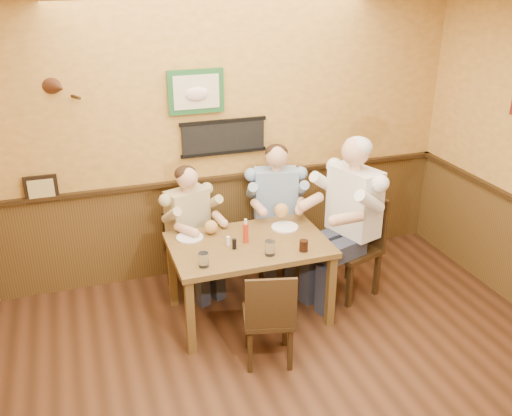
{
  "coord_description": "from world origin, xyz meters",
  "views": [
    {
      "loc": [
        -1.38,
        -2.82,
        3.07
      ],
      "look_at": [
        0.06,
        1.45,
        1.1
      ],
      "focal_mm": 40.0,
      "sensor_mm": 36.0,
      "label": 1
    }
  ],
  "objects_px": {
    "dining_table": "(249,252)",
    "chair_back_left": "(189,251)",
    "diner_tan_shirt": "(189,235)",
    "pepper_shaker": "(234,244)",
    "hot_sauce_bottle": "(246,232)",
    "chair_back_right": "(275,233)",
    "cola_tumbler": "(304,246)",
    "diner_white_elder": "(353,227)",
    "diner_blue_polo": "(275,216)",
    "chair_right_end": "(351,247)",
    "chair_near_side": "(268,314)",
    "water_glass_mid": "(270,248)",
    "water_glass_left": "(204,260)",
    "salt_shaker": "(228,241)"
  },
  "relations": [
    {
      "from": "chair_right_end",
      "to": "chair_near_side",
      "type": "relative_size",
      "value": 1.17
    },
    {
      "from": "water_glass_left",
      "to": "dining_table",
      "type": "bearing_deg",
      "value": 31.21
    },
    {
      "from": "diner_tan_shirt",
      "to": "water_glass_left",
      "type": "distance_m",
      "value": 0.98
    },
    {
      "from": "diner_blue_polo",
      "to": "diner_white_elder",
      "type": "height_order",
      "value": "diner_white_elder"
    },
    {
      "from": "diner_tan_shirt",
      "to": "hot_sauce_bottle",
      "type": "relative_size",
      "value": 5.79
    },
    {
      "from": "chair_back_left",
      "to": "salt_shaker",
      "type": "relative_size",
      "value": 9.81
    },
    {
      "from": "water_glass_left",
      "to": "hot_sauce_bottle",
      "type": "bearing_deg",
      "value": 34.02
    },
    {
      "from": "cola_tumbler",
      "to": "diner_blue_polo",
      "type": "bearing_deg",
      "value": 83.42
    },
    {
      "from": "diner_blue_polo",
      "to": "water_glass_left",
      "type": "relative_size",
      "value": 10.07
    },
    {
      "from": "diner_tan_shirt",
      "to": "pepper_shaker",
      "type": "xyz_separation_m",
      "value": [
        0.26,
        -0.73,
        0.21
      ]
    },
    {
      "from": "chair_back_right",
      "to": "salt_shaker",
      "type": "xyz_separation_m",
      "value": [
        -0.71,
        -0.7,
        0.35
      ]
    },
    {
      "from": "chair_back_right",
      "to": "pepper_shaker",
      "type": "distance_m",
      "value": 1.09
    },
    {
      "from": "dining_table",
      "to": "hot_sauce_bottle",
      "type": "relative_size",
      "value": 6.94
    },
    {
      "from": "chair_near_side",
      "to": "diner_tan_shirt",
      "type": "distance_m",
      "value": 1.38
    },
    {
      "from": "chair_back_left",
      "to": "diner_white_elder",
      "type": "distance_m",
      "value": 1.62
    },
    {
      "from": "dining_table",
      "to": "water_glass_left",
      "type": "distance_m",
      "value": 0.59
    },
    {
      "from": "hot_sauce_bottle",
      "to": "salt_shaker",
      "type": "distance_m",
      "value": 0.18
    },
    {
      "from": "dining_table",
      "to": "hot_sauce_bottle",
      "type": "distance_m",
      "value": 0.2
    },
    {
      "from": "dining_table",
      "to": "water_glass_left",
      "type": "xyz_separation_m",
      "value": [
        -0.48,
        -0.29,
        0.15
      ]
    },
    {
      "from": "diner_tan_shirt",
      "to": "pepper_shaker",
      "type": "distance_m",
      "value": 0.8
    },
    {
      "from": "diner_white_elder",
      "to": "water_glass_mid",
      "type": "bearing_deg",
      "value": -89.88
    },
    {
      "from": "chair_back_right",
      "to": "chair_back_left",
      "type": "bearing_deg",
      "value": -163.57
    },
    {
      "from": "water_glass_mid",
      "to": "pepper_shaker",
      "type": "height_order",
      "value": "water_glass_mid"
    },
    {
      "from": "chair_right_end",
      "to": "cola_tumbler",
      "type": "height_order",
      "value": "chair_right_end"
    },
    {
      "from": "dining_table",
      "to": "chair_back_left",
      "type": "xyz_separation_m",
      "value": [
        -0.41,
        0.65,
        -0.25
      ]
    },
    {
      "from": "chair_near_side",
      "to": "water_glass_mid",
      "type": "bearing_deg",
      "value": -97.4
    },
    {
      "from": "dining_table",
      "to": "diner_blue_polo",
      "type": "relative_size",
      "value": 1.11
    },
    {
      "from": "diner_white_elder",
      "to": "hot_sauce_bottle",
      "type": "height_order",
      "value": "diner_white_elder"
    },
    {
      "from": "water_glass_mid",
      "to": "cola_tumbler",
      "type": "bearing_deg",
      "value": -4.57
    },
    {
      "from": "dining_table",
      "to": "chair_back_right",
      "type": "distance_m",
      "value": 0.9
    },
    {
      "from": "diner_blue_polo",
      "to": "dining_table",
      "type": "bearing_deg",
      "value": -113.11
    },
    {
      "from": "diner_blue_polo",
      "to": "diner_white_elder",
      "type": "distance_m",
      "value": 0.86
    },
    {
      "from": "chair_back_right",
      "to": "water_glass_left",
      "type": "xyz_separation_m",
      "value": [
        -1.0,
        -1.0,
        0.37
      ]
    },
    {
      "from": "cola_tumbler",
      "to": "hot_sauce_bottle",
      "type": "distance_m",
      "value": 0.53
    },
    {
      "from": "water_glass_left",
      "to": "water_glass_mid",
      "type": "height_order",
      "value": "water_glass_mid"
    },
    {
      "from": "chair_right_end",
      "to": "diner_blue_polo",
      "type": "bearing_deg",
      "value": -159.27
    },
    {
      "from": "chair_back_left",
      "to": "diner_white_elder",
      "type": "relative_size",
      "value": 0.56
    },
    {
      "from": "chair_back_right",
      "to": "water_glass_mid",
      "type": "height_order",
      "value": "chair_back_right"
    },
    {
      "from": "diner_white_elder",
      "to": "pepper_shaker",
      "type": "relative_size",
      "value": 15.58
    },
    {
      "from": "diner_tan_shirt",
      "to": "cola_tumbler",
      "type": "relative_size",
      "value": 11.7
    },
    {
      "from": "diner_tan_shirt",
      "to": "chair_right_end",
      "type": "bearing_deg",
      "value": -42.95
    },
    {
      "from": "water_glass_left",
      "to": "salt_shaker",
      "type": "relative_size",
      "value": 1.5
    },
    {
      "from": "water_glass_left",
      "to": "cola_tumbler",
      "type": "distance_m",
      "value": 0.89
    },
    {
      "from": "chair_back_right",
      "to": "pepper_shaker",
      "type": "relative_size",
      "value": 9.49
    },
    {
      "from": "chair_back_right",
      "to": "cola_tumbler",
      "type": "distance_m",
      "value": 1.08
    },
    {
      "from": "diner_white_elder",
      "to": "diner_blue_polo",
      "type": "bearing_deg",
      "value": -159.27
    },
    {
      "from": "chair_back_right",
      "to": "diner_blue_polo",
      "type": "xyz_separation_m",
      "value": [
        0.0,
        0.0,
        0.19
      ]
    },
    {
      "from": "dining_table",
      "to": "diner_white_elder",
      "type": "bearing_deg",
      "value": 2.43
    },
    {
      "from": "chair_right_end",
      "to": "diner_white_elder",
      "type": "distance_m",
      "value": 0.22
    },
    {
      "from": "diner_blue_polo",
      "to": "hot_sauce_bottle",
      "type": "bearing_deg",
      "value": -115.04
    }
  ]
}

